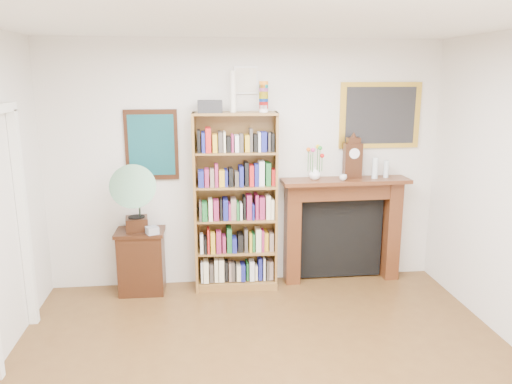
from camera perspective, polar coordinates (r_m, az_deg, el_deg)
room at (r=3.30m, az=3.03°, el=-4.58°), size 4.51×5.01×2.81m
door_casing at (r=4.75m, az=-27.00°, el=-2.19°), size 0.08×1.02×2.17m
teal_poster at (r=5.65m, az=-11.85°, el=5.28°), size 0.58×0.04×0.78m
small_picture at (r=5.60m, az=-1.17°, el=12.68°), size 0.26×0.04×0.30m
gilt_painting at (r=5.97m, az=14.00°, el=8.49°), size 0.95×0.04×0.75m
bookshelf at (r=5.57m, az=-2.30°, el=-0.04°), size 0.95×0.39×2.32m
side_cabinet at (r=5.80m, az=-12.94°, el=-7.73°), size 0.54×0.40×0.73m
fireplace at (r=5.97m, az=9.83°, el=-3.16°), size 1.48×0.38×1.24m
gramophone at (r=5.46m, az=-13.82°, el=-0.25°), size 0.54×0.65×0.78m
cd_stack at (r=5.52m, az=-11.78°, el=-4.31°), size 0.16×0.16×0.08m
mantel_clock at (r=5.82m, az=10.99°, el=3.77°), size 0.20×0.12×0.47m
flower_vase at (r=5.70m, az=6.73°, el=2.14°), size 0.14×0.14×0.14m
teacup at (r=5.70m, az=9.92°, el=1.65°), size 0.10×0.10×0.07m
bottle_left at (r=5.87m, az=13.45°, el=2.68°), size 0.07×0.07×0.24m
bottle_right at (r=5.96m, az=14.66°, el=2.56°), size 0.06×0.06×0.20m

